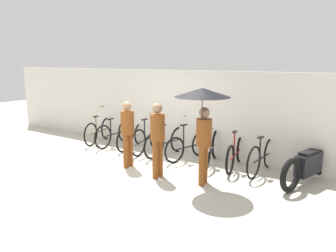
{
  "coord_description": "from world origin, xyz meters",
  "views": [
    {
      "loc": [
        4.84,
        -5.48,
        2.56
      ],
      "look_at": [
        0.51,
        0.95,
        1.0
      ],
      "focal_mm": 35.0,
      "sensor_mm": 36.0,
      "label": 1
    }
  ],
  "objects_px": {
    "motorcycle": "(308,165)",
    "pedestrian_center": "(158,135)",
    "parked_bicycle_0": "(99,131)",
    "parked_bicycle_4": "(167,142)",
    "pedestrian_leading": "(128,129)",
    "parked_bicycle_8": "(262,157)",
    "parked_bicycle_1": "(115,133)",
    "parked_bicycle_7": "(236,153)",
    "parked_bicycle_5": "(188,146)",
    "pedestrian_trailing": "(203,107)",
    "parked_bicycle_6": "(211,148)",
    "parked_bicycle_3": "(148,138)",
    "parked_bicycle_2": "(132,136)"
  },
  "relations": [
    {
      "from": "pedestrian_trailing",
      "to": "parked_bicycle_2",
      "type": "bearing_deg",
      "value": -33.39
    },
    {
      "from": "parked_bicycle_2",
      "to": "parked_bicycle_7",
      "type": "bearing_deg",
      "value": -99.67
    },
    {
      "from": "parked_bicycle_1",
      "to": "motorcycle",
      "type": "xyz_separation_m",
      "value": [
        5.57,
        -0.09,
        0.02
      ]
    },
    {
      "from": "parked_bicycle_7",
      "to": "pedestrian_trailing",
      "type": "xyz_separation_m",
      "value": [
        -0.14,
        -1.48,
        1.28
      ]
    },
    {
      "from": "parked_bicycle_1",
      "to": "pedestrian_leading",
      "type": "relative_size",
      "value": 1.11
    },
    {
      "from": "parked_bicycle_1",
      "to": "motorcycle",
      "type": "relative_size",
      "value": 0.85
    },
    {
      "from": "parked_bicycle_8",
      "to": "motorcycle",
      "type": "xyz_separation_m",
      "value": [
        1.01,
        -0.11,
        0.0
      ]
    },
    {
      "from": "parked_bicycle_4",
      "to": "parked_bicycle_5",
      "type": "xyz_separation_m",
      "value": [
        0.65,
        0.01,
        -0.02
      ]
    },
    {
      "from": "parked_bicycle_6",
      "to": "pedestrian_trailing",
      "type": "xyz_separation_m",
      "value": [
        0.52,
        -1.48,
        1.25
      ]
    },
    {
      "from": "parked_bicycle_1",
      "to": "parked_bicycle_4",
      "type": "relative_size",
      "value": 1.03
    },
    {
      "from": "pedestrian_leading",
      "to": "pedestrian_center",
      "type": "bearing_deg",
      "value": 164.66
    },
    {
      "from": "parked_bicycle_7",
      "to": "pedestrian_leading",
      "type": "bearing_deg",
      "value": 112.95
    },
    {
      "from": "parked_bicycle_2",
      "to": "parked_bicycle_7",
      "type": "height_order",
      "value": "parked_bicycle_2"
    },
    {
      "from": "parked_bicycle_0",
      "to": "motorcycle",
      "type": "bearing_deg",
      "value": -104.89
    },
    {
      "from": "parked_bicycle_6",
      "to": "pedestrian_center",
      "type": "relative_size",
      "value": 1.04
    },
    {
      "from": "parked_bicycle_0",
      "to": "parked_bicycle_4",
      "type": "height_order",
      "value": "parked_bicycle_0"
    },
    {
      "from": "parked_bicycle_4",
      "to": "parked_bicycle_0",
      "type": "bearing_deg",
      "value": 98.79
    },
    {
      "from": "pedestrian_leading",
      "to": "motorcycle",
      "type": "bearing_deg",
      "value": -166.39
    },
    {
      "from": "parked_bicycle_4",
      "to": "pedestrian_trailing",
      "type": "bearing_deg",
      "value": -118.95
    },
    {
      "from": "pedestrian_trailing",
      "to": "pedestrian_center",
      "type": "bearing_deg",
      "value": -2.39
    },
    {
      "from": "parked_bicycle_7",
      "to": "motorcycle",
      "type": "bearing_deg",
      "value": -102.88
    },
    {
      "from": "parked_bicycle_1",
      "to": "parked_bicycle_7",
      "type": "bearing_deg",
      "value": -92.3
    },
    {
      "from": "parked_bicycle_3",
      "to": "pedestrian_center",
      "type": "height_order",
      "value": "pedestrian_center"
    },
    {
      "from": "parked_bicycle_8",
      "to": "pedestrian_trailing",
      "type": "bearing_deg",
      "value": 155.01
    },
    {
      "from": "parked_bicycle_5",
      "to": "motorcycle",
      "type": "height_order",
      "value": "parked_bicycle_5"
    },
    {
      "from": "parked_bicycle_1",
      "to": "parked_bicycle_7",
      "type": "xyz_separation_m",
      "value": [
        3.91,
        0.02,
        -0.01
      ]
    },
    {
      "from": "motorcycle",
      "to": "parked_bicycle_0",
      "type": "bearing_deg",
      "value": 104.19
    },
    {
      "from": "parked_bicycle_6",
      "to": "pedestrian_center",
      "type": "xyz_separation_m",
      "value": [
        -0.53,
        -1.58,
        0.58
      ]
    },
    {
      "from": "parked_bicycle_8",
      "to": "motorcycle",
      "type": "relative_size",
      "value": 0.82
    },
    {
      "from": "parked_bicycle_2",
      "to": "parked_bicycle_8",
      "type": "height_order",
      "value": "parked_bicycle_8"
    },
    {
      "from": "parked_bicycle_3",
      "to": "pedestrian_leading",
      "type": "xyz_separation_m",
      "value": [
        0.4,
        -1.32,
        0.54
      ]
    },
    {
      "from": "parked_bicycle_4",
      "to": "parked_bicycle_7",
      "type": "relative_size",
      "value": 1.0
    },
    {
      "from": "parked_bicycle_1",
      "to": "parked_bicycle_3",
      "type": "xyz_separation_m",
      "value": [
        1.3,
        -0.05,
        0.02
      ]
    },
    {
      "from": "parked_bicycle_3",
      "to": "parked_bicycle_6",
      "type": "xyz_separation_m",
      "value": [
        1.95,
        0.07,
        0.0
      ]
    },
    {
      "from": "parked_bicycle_5",
      "to": "parked_bicycle_8",
      "type": "height_order",
      "value": "parked_bicycle_8"
    },
    {
      "from": "pedestrian_leading",
      "to": "pedestrian_trailing",
      "type": "distance_m",
      "value": 2.19
    },
    {
      "from": "parked_bicycle_6",
      "to": "parked_bicycle_4",
      "type": "bearing_deg",
      "value": 79.78
    },
    {
      "from": "parked_bicycle_3",
      "to": "parked_bicycle_4",
      "type": "distance_m",
      "value": 0.65
    },
    {
      "from": "parked_bicycle_0",
      "to": "parked_bicycle_5",
      "type": "height_order",
      "value": "parked_bicycle_0"
    },
    {
      "from": "parked_bicycle_3",
      "to": "motorcycle",
      "type": "xyz_separation_m",
      "value": [
        4.27,
        -0.04,
        -0.0
      ]
    },
    {
      "from": "parked_bicycle_5",
      "to": "pedestrian_leading",
      "type": "relative_size",
      "value": 1.01
    },
    {
      "from": "parked_bicycle_0",
      "to": "pedestrian_trailing",
      "type": "height_order",
      "value": "pedestrian_trailing"
    },
    {
      "from": "pedestrian_center",
      "to": "motorcycle",
      "type": "distance_m",
      "value": 3.25
    },
    {
      "from": "parked_bicycle_4",
      "to": "parked_bicycle_1",
      "type": "bearing_deg",
      "value": 98.2
    },
    {
      "from": "parked_bicycle_7",
      "to": "parked_bicycle_3",
      "type": "bearing_deg",
      "value": 82.33
    },
    {
      "from": "parked_bicycle_7",
      "to": "parked_bicycle_8",
      "type": "bearing_deg",
      "value": -99.16
    },
    {
      "from": "parked_bicycle_2",
      "to": "pedestrian_center",
      "type": "xyz_separation_m",
      "value": [
        2.08,
        -1.58,
        0.62
      ]
    },
    {
      "from": "parked_bicycle_0",
      "to": "parked_bicycle_8",
      "type": "height_order",
      "value": "parked_bicycle_0"
    },
    {
      "from": "parked_bicycle_3",
      "to": "parked_bicycle_8",
      "type": "bearing_deg",
      "value": -95.1
    },
    {
      "from": "motorcycle",
      "to": "pedestrian_center",
      "type": "bearing_deg",
      "value": 132.18
    }
  ]
}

